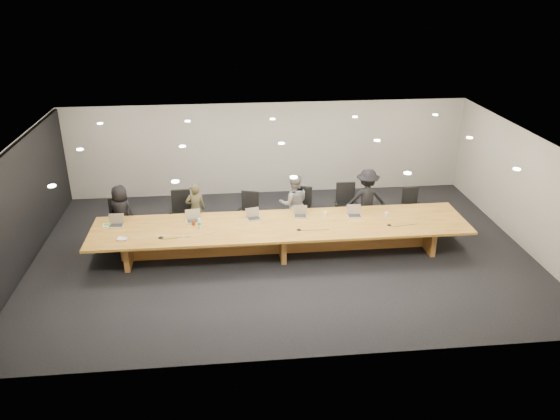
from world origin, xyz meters
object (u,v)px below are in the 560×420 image
at_px(chair_far_left, 119,220).
at_px(amber_mug, 194,223).
at_px(mic_right, 389,225).
at_px(chair_left, 182,213).
at_px(chair_far_right, 412,207).
at_px(mic_left, 161,237).
at_px(laptop_b, 193,216).
at_px(chair_mid_right, 301,209).
at_px(laptop_a, 115,221).
at_px(person_d, 367,199).
at_px(laptop_e, 355,211).
at_px(chair_right, 346,206).
at_px(person_b, 196,209).
at_px(laptop_d, 300,212).
at_px(laptop_c, 254,214).
at_px(av_box, 123,239).
at_px(water_bottle, 199,223).
at_px(person_c, 294,204).
at_px(person_a, 121,213).
at_px(conference_table, 281,233).
at_px(paper_cup_near, 325,214).
at_px(mic_center, 299,229).
at_px(paper_cup_far, 386,214).
at_px(chair_mid_left, 248,213).

height_order(chair_far_left, amber_mug, chair_far_left).
xyz_separation_m(amber_mug, mic_right, (4.65, -0.50, -0.04)).
distance_m(chair_left, chair_far_right, 6.09).
height_order(chair_far_left, mic_left, chair_far_left).
bearing_deg(laptop_b, chair_far_left, 150.45).
height_order(chair_far_left, laptop_b, chair_far_left).
xyz_separation_m(chair_mid_right, laptop_a, (-4.57, -0.90, 0.30)).
bearing_deg(person_d, laptop_e, 65.27).
height_order(chair_right, person_b, person_b).
relative_size(chair_mid_right, laptop_d, 3.53).
relative_size(chair_mid_right, chair_right, 0.98).
bearing_deg(laptop_b, person_b, 81.37).
xyz_separation_m(laptop_c, av_box, (-3.02, -0.80, -0.12)).
bearing_deg(chair_far_right, water_bottle, -173.16).
height_order(chair_mid_right, mic_left, chair_mid_right).
xyz_separation_m(chair_mid_right, person_d, (1.75, 0.00, 0.23)).
bearing_deg(chair_far_right, mic_right, -131.13).
height_order(person_c, water_bottle, person_c).
relative_size(person_a, laptop_a, 4.10).
bearing_deg(water_bottle, chair_right, 18.82).
bearing_deg(conference_table, person_a, 163.42).
bearing_deg(chair_far_left, av_box, -87.13).
xyz_separation_m(person_d, laptop_b, (-4.49, -0.83, 0.08)).
xyz_separation_m(paper_cup_near, mic_left, (-3.95, -0.84, -0.03)).
height_order(chair_mid_right, mic_center, chair_mid_right).
bearing_deg(water_bottle, mic_right, -3.81).
xyz_separation_m(person_d, mic_center, (-2.01, -1.55, -0.05)).
bearing_deg(person_a, paper_cup_near, -168.01).
bearing_deg(chair_far_left, conference_table, -25.91).
bearing_deg(person_b, conference_table, 136.49).
relative_size(conference_table, chair_far_right, 8.63).
xyz_separation_m(chair_left, water_bottle, (0.51, -1.30, 0.29)).
bearing_deg(paper_cup_far, chair_right, 125.48).
bearing_deg(mic_center, av_box, -178.88).
distance_m(person_a, mic_center, 4.58).
relative_size(conference_table, amber_mug, 81.65).
distance_m(chair_mid_right, paper_cup_far, 2.24).
xyz_separation_m(laptop_e, mic_center, (-1.47, -0.62, -0.12)).
xyz_separation_m(chair_mid_left, person_a, (-3.21, -0.04, 0.18)).
distance_m(av_box, mic_right, 6.22).
height_order(conference_table, mic_left, mic_left).
bearing_deg(mic_center, chair_mid_left, 125.73).
height_order(conference_table, chair_left, chair_left).
relative_size(laptop_e, water_bottle, 1.41).
height_order(laptop_c, av_box, laptop_c).
bearing_deg(chair_left, paper_cup_far, -15.96).
distance_m(chair_mid_left, chair_far_right, 4.38).
bearing_deg(mic_left, laptop_c, 20.24).
distance_m(conference_table, av_box, 3.69).
relative_size(chair_far_left, mic_center, 8.78).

